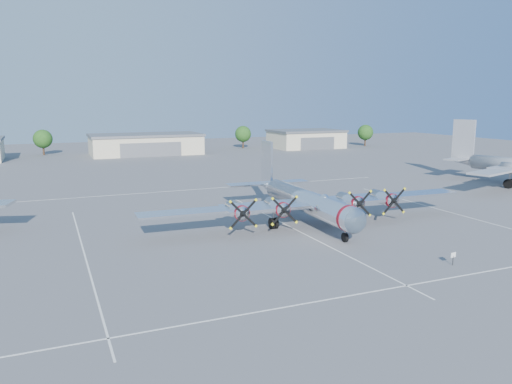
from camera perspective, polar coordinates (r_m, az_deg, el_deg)
name	(u,v)px	position (r m, az deg, el deg)	size (l,w,h in m)	color
ground	(281,222)	(58.09, 2.86, -3.47)	(260.00, 260.00, 0.00)	#545456
parking_lines	(288,226)	(56.56, 3.63, -3.85)	(60.00, 50.08, 0.01)	silver
hangar_center	(146,144)	(135.43, -12.48, 5.38)	(28.60, 14.60, 5.40)	beige
hangar_east	(306,139)	(151.70, 5.73, 6.08)	(20.60, 14.60, 5.40)	beige
tree_west	(43,139)	(141.06, -23.19, 5.60)	(4.80, 4.80, 6.64)	#382619
tree_east	(243,134)	(149.42, -1.49, 6.64)	(4.80, 4.80, 6.64)	#382619
tree_far_east	(365,132)	(160.53, 12.40, 6.66)	(4.80, 4.80, 6.64)	#382619
main_bomber_b29	(304,222)	(58.47, 5.48, -3.41)	(38.78, 26.52, 8.58)	white
info_placard	(453,256)	(46.16, 21.62, -6.84)	(0.59, 0.12, 1.13)	black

